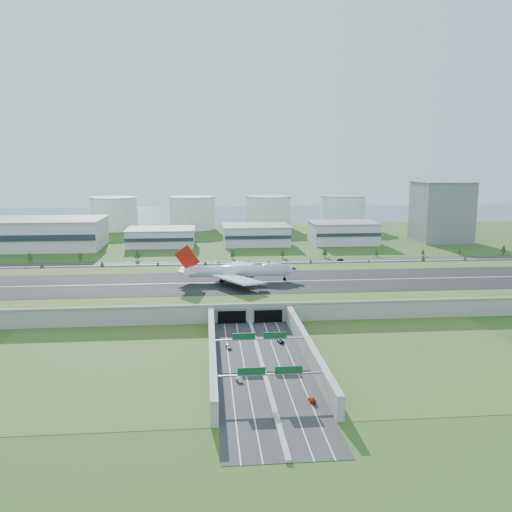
{
  "coord_description": "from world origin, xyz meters",
  "views": [
    {
      "loc": [
        -19.62,
        -293.18,
        74.78
      ],
      "look_at": [
        10.65,
        35.0,
        16.65
      ],
      "focal_mm": 38.0,
      "sensor_mm": 36.0,
      "label": 1
    }
  ],
  "objects": [
    {
      "name": "fuel_tank_c",
      "position": [
        50.0,
        310.0,
        17.5
      ],
      "size": [
        50.0,
        50.0,
        35.0
      ],
      "primitive_type": "cylinder",
      "color": "white",
      "rests_on": "ground"
    },
    {
      "name": "fuel_tank_b",
      "position": [
        -35.0,
        310.0,
        17.5
      ],
      "size": [
        50.0,
        50.0,
        35.0
      ],
      "primitive_type": "cylinder",
      "color": "white",
      "rests_on": "ground"
    },
    {
      "name": "tree_row",
      "position": [
        0.77,
        95.67,
        4.74
      ],
      "size": [
        505.95,
        48.64,
        8.48
      ],
      "color": "#3D2819",
      "rests_on": "ground"
    },
    {
      "name": "car_3",
      "position": [
        12.62,
        -136.04,
        0.8
      ],
      "size": [
        2.01,
        4.7,
        1.35
      ],
      "primitive_type": "imported",
      "rotation": [
        0.0,
        0.0,
        3.17
      ],
      "color": "#A21F0E",
      "rests_on": "ground"
    },
    {
      "name": "hangar_mid_c",
      "position": [
        105.0,
        190.0,
        9.5
      ],
      "size": [
        58.0,
        42.0,
        19.0
      ],
      "primitive_type": "cube",
      "color": "silver",
      "rests_on": "ground"
    },
    {
      "name": "airfield_deck",
      "position": [
        0.0,
        -0.09,
        4.12
      ],
      "size": [
        520.0,
        100.0,
        9.2
      ],
      "color": "gray",
      "rests_on": "ground"
    },
    {
      "name": "car_1",
      "position": [
        -9.2,
        -118.16,
        0.8
      ],
      "size": [
        2.86,
        4.36,
        1.36
      ],
      "primitive_type": "imported",
      "rotation": [
        0.0,
        0.0,
        0.38
      ],
      "color": "silver",
      "rests_on": "ground"
    },
    {
      "name": "bay_water",
      "position": [
        0.0,
        480.0,
        0.03
      ],
      "size": [
        1200.0,
        260.0,
        0.06
      ],
      "primitive_type": "cube",
      "color": "#3B5E70",
      "rests_on": "ground"
    },
    {
      "name": "fuel_tank_d",
      "position": [
        135.0,
        310.0,
        17.5
      ],
      "size": [
        50.0,
        50.0,
        35.0
      ],
      "primitive_type": "cylinder",
      "color": "white",
      "rests_on": "ground"
    },
    {
      "name": "office_tower",
      "position": [
        200.0,
        195.0,
        27.5
      ],
      "size": [
        46.0,
        46.0,
        55.0
      ],
      "primitive_type": "cube",
      "color": "slate",
      "rests_on": "ground"
    },
    {
      "name": "car_7",
      "position": [
        -11.69,
        101.29,
        0.78
      ],
      "size": [
        4.89,
        3.51,
        1.31
      ],
      "primitive_type": "imported",
      "rotation": [
        0.0,
        0.0,
        -1.98
      ],
      "color": "white",
      "rests_on": "ground"
    },
    {
      "name": "sign_gantry_near",
      "position": [
        0.0,
        -95.04,
        6.95
      ],
      "size": [
        38.7,
        0.7,
        9.8
      ],
      "color": "gray",
      "rests_on": "ground"
    },
    {
      "name": "car_5",
      "position": [
        80.86,
        101.75,
        0.97
      ],
      "size": [
        5.43,
        3.71,
        1.7
      ],
      "primitive_type": "imported",
      "rotation": [
        0.0,
        0.0,
        -1.98
      ],
      "color": "black",
      "rests_on": "ground"
    },
    {
      "name": "hangar_mid_b",
      "position": [
        25.0,
        190.0,
        8.5
      ],
      "size": [
        58.0,
        42.0,
        17.0
      ],
      "primitive_type": "cube",
      "color": "silver",
      "rests_on": "ground"
    },
    {
      "name": "north_expressway",
      "position": [
        0.0,
        95.0,
        0.06
      ],
      "size": [
        560.0,
        36.0,
        0.12
      ],
      "primitive_type": "cube",
      "color": "#28282B",
      "rests_on": "ground"
    },
    {
      "name": "sign_gantry_far",
      "position": [
        0.0,
        -130.04,
        6.95
      ],
      "size": [
        38.7,
        0.7,
        9.8
      ],
      "color": "gray",
      "rests_on": "ground"
    },
    {
      "name": "fuel_tank_a",
      "position": [
        -120.0,
        310.0,
        17.5
      ],
      "size": [
        50.0,
        50.0,
        35.0
      ],
      "primitive_type": "cylinder",
      "color": "white",
      "rests_on": "ground"
    },
    {
      "name": "car_2",
      "position": [
        10.49,
        -79.32,
        0.78
      ],
      "size": [
        3.0,
        5.07,
        1.32
      ],
      "primitive_type": "imported",
      "rotation": [
        0.0,
        0.0,
        3.32
      ],
      "color": "#0D1C45",
      "rests_on": "ground"
    },
    {
      "name": "car_0",
      "position": [
        -11.52,
        -84.2,
        0.95
      ],
      "size": [
        2.64,
        5.1,
        1.66
      ],
      "primitive_type": "imported",
      "rotation": [
        0.0,
        0.0,
        0.15
      ],
      "color": "#BABABF",
      "rests_on": "ground"
    },
    {
      "name": "boeing_747",
      "position": [
        -2.33,
        2.75,
        14.09
      ],
      "size": [
        69.46,
        65.71,
        21.49
      ],
      "rotation": [
        0.0,
        0.0,
        0.0
      ],
      "color": "silver",
      "rests_on": "airfield_deck"
    },
    {
      "name": "car_4",
      "position": [
        -144.1,
        88.55,
        0.88
      ],
      "size": [
        4.77,
        3.01,
        1.51
      ],
      "primitive_type": "imported",
      "rotation": [
        0.0,
        0.0,
        1.87
      ],
      "color": "#4F4F53",
      "rests_on": "ground"
    },
    {
      "name": "hangar_mid_a",
      "position": [
        -60.0,
        190.0,
        7.5
      ],
      "size": [
        58.0,
        42.0,
        15.0
      ],
      "primitive_type": "cube",
      "color": "silver",
      "rests_on": "ground"
    },
    {
      "name": "hangar_west",
      "position": [
        -170.0,
        185.0,
        12.5
      ],
      "size": [
        120.0,
        60.0,
        25.0
      ],
      "primitive_type": "cube",
      "color": "silver",
      "rests_on": "ground"
    },
    {
      "name": "underpass_road",
      "position": [
        0.0,
        -99.42,
        3.43
      ],
      "size": [
        38.8,
        120.4,
        8.0
      ],
      "color": "#28282B",
      "rests_on": "ground"
    },
    {
      "name": "car_6",
      "position": [
        141.47,
        89.37,
        0.9
      ],
      "size": [
        6.17,
        4.3,
        1.57
      ],
      "primitive_type": "imported",
      "rotation": [
        0.0,
        0.0,
        1.24
      ],
      "color": "#A9A9AE",
      "rests_on": "ground"
    },
    {
      "name": "ground",
      "position": [
        0.0,
        0.0,
        0.0
      ],
      "size": [
        1200.0,
        1200.0,
        0.0
      ],
      "primitive_type": "plane",
      "color": "#204D18",
      "rests_on": "ground"
    }
  ]
}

